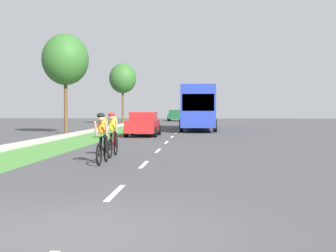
# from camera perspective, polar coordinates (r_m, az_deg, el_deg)

# --- Properties ---
(ground_plane) EXTENTS (120.00, 120.00, 0.00)m
(ground_plane) POSITION_cam_1_polar(r_m,az_deg,el_deg) (26.04, 0.30, -1.60)
(ground_plane) COLOR #424244
(grass_verge) EXTENTS (2.55, 70.00, 0.01)m
(grass_verge) POSITION_cam_1_polar(r_m,az_deg,el_deg) (26.78, -9.98, -1.52)
(grass_verge) COLOR #478438
(grass_verge) RESTS_ON ground_plane
(sidewalk_concrete) EXTENTS (1.36, 70.00, 0.10)m
(sidewalk_concrete) POSITION_cam_1_polar(r_m,az_deg,el_deg) (27.32, -13.95, -1.48)
(sidewalk_concrete) COLOR #B2ADA3
(sidewalk_concrete) RESTS_ON ground_plane
(lane_markings_center) EXTENTS (0.12, 53.13, 0.01)m
(lane_markings_center) POSITION_cam_1_polar(r_m,az_deg,el_deg) (30.03, 0.80, -1.10)
(lane_markings_center) COLOR white
(lane_markings_center) RESTS_ON ground_plane
(cyclist_lead) EXTENTS (0.42, 1.72, 1.58)m
(cyclist_lead) POSITION_cam_1_polar(r_m,az_deg,el_deg) (14.04, -8.28, -1.47)
(cyclist_lead) COLOR black
(cyclist_lead) RESTS_ON ground_plane
(cyclist_trailing) EXTENTS (0.42, 1.72, 1.58)m
(cyclist_trailing) POSITION_cam_1_polar(r_m,az_deg,el_deg) (16.10, -7.00, -1.01)
(cyclist_trailing) COLOR black
(cyclist_trailing) RESTS_ON ground_plane
(sedan_red) EXTENTS (1.98, 4.30, 1.52)m
(sedan_red) POSITION_cam_1_polar(r_m,az_deg,el_deg) (28.58, -3.13, 0.27)
(sedan_red) COLOR red
(sedan_red) RESTS_ON ground_plane
(bus_blue) EXTENTS (2.78, 11.60, 3.48)m
(bus_blue) POSITION_cam_1_polar(r_m,az_deg,el_deg) (37.35, 3.87, 2.55)
(bus_blue) COLOR #23389E
(bus_blue) RESTS_ON ground_plane
(suv_white) EXTENTS (2.15, 4.70, 1.79)m
(suv_white) POSITION_cam_1_polar(r_m,az_deg,el_deg) (55.60, 3.66, 1.34)
(suv_white) COLOR silver
(suv_white) RESTS_ON ground_plane
(pickup_dark_green) EXTENTS (2.22, 5.10, 1.64)m
(pickup_dark_green) POSITION_cam_1_polar(r_m,az_deg,el_deg) (66.11, 0.98, 1.36)
(pickup_dark_green) COLOR #194C2D
(pickup_dark_green) RESTS_ON ground_plane
(street_tree_near) EXTENTS (3.21, 3.21, 6.91)m
(street_tree_near) POSITION_cam_1_polar(r_m,az_deg,el_deg) (32.27, -12.86, 8.17)
(street_tree_near) COLOR brown
(street_tree_near) RESTS_ON ground_plane
(street_tree_far) EXTENTS (3.18, 3.18, 7.11)m
(street_tree_far) POSITION_cam_1_polar(r_m,az_deg,el_deg) (53.53, -5.75, 6.00)
(street_tree_far) COLOR brown
(street_tree_far) RESTS_ON ground_plane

